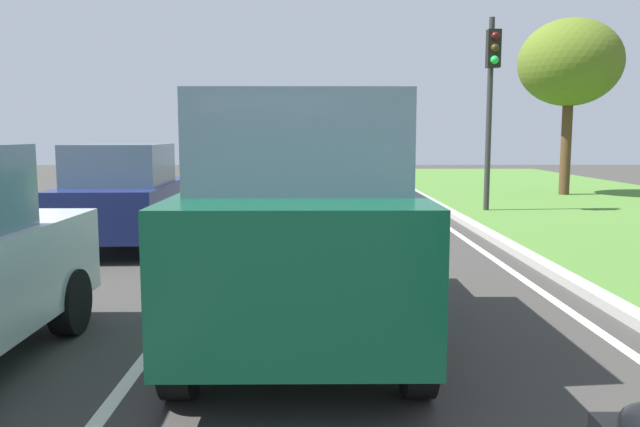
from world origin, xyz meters
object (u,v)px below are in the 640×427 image
object	(u,v)px
car_suv_ahead	(302,216)
tree_roadside_far	(570,63)
car_hatchback_far	(125,196)
traffic_light_near_right	(491,83)

from	to	relation	value
car_suv_ahead	tree_roadside_far	distance (m)	16.41
car_suv_ahead	car_hatchback_far	bearing A→B (deg)	122.14
car_suv_ahead	traffic_light_near_right	bearing A→B (deg)	65.11
car_suv_ahead	traffic_light_near_right	size ratio (longest dim) A/B	0.94
car_suv_ahead	tree_roadside_far	bearing A→B (deg)	59.85
tree_roadside_far	traffic_light_near_right	bearing A→B (deg)	-130.00
car_hatchback_far	car_suv_ahead	bearing A→B (deg)	-59.53
car_suv_ahead	traffic_light_near_right	world-z (taller)	traffic_light_near_right
car_suv_ahead	car_hatchback_far	xyz separation A→B (m)	(-3.17, 5.01, -0.28)
car_suv_ahead	car_hatchback_far	world-z (taller)	car_suv_ahead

